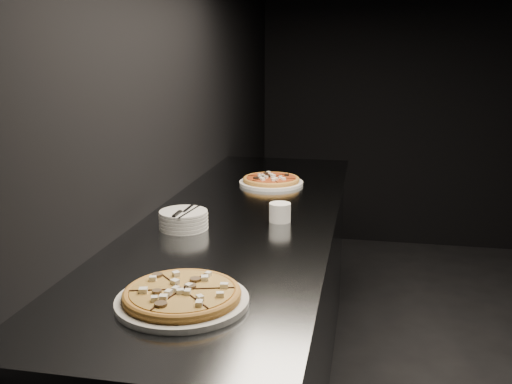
% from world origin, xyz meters
% --- Properties ---
extents(wall_left, '(0.02, 5.00, 2.80)m').
position_xyz_m(wall_left, '(-2.50, 0.00, 1.40)').
color(wall_left, black).
rests_on(wall_left, floor).
extents(counter, '(0.74, 2.44, 0.92)m').
position_xyz_m(counter, '(-2.13, 0.00, 0.46)').
color(counter, slate).
rests_on(counter, floor).
extents(pizza_mushroom, '(0.38, 0.38, 0.04)m').
position_xyz_m(pizza_mushroom, '(-2.11, -0.85, 0.94)').
color(pizza_mushroom, silver).
rests_on(pizza_mushroom, counter).
extents(pizza_tomato, '(0.31, 0.31, 0.04)m').
position_xyz_m(pizza_tomato, '(-2.11, 0.53, 0.94)').
color(pizza_tomato, silver).
rests_on(pizza_tomato, counter).
extents(plate_stack, '(0.18, 0.18, 0.07)m').
position_xyz_m(plate_stack, '(-2.31, -0.24, 0.95)').
color(plate_stack, silver).
rests_on(plate_stack, counter).
extents(cutlery, '(0.07, 0.19, 0.01)m').
position_xyz_m(cutlery, '(-2.30, -0.25, 0.99)').
color(cutlery, '#ADB0B4').
rests_on(cutlery, plate_stack).
extents(ramekin, '(0.08, 0.08, 0.07)m').
position_xyz_m(ramekin, '(-1.97, -0.08, 0.96)').
color(ramekin, silver).
rests_on(ramekin, counter).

